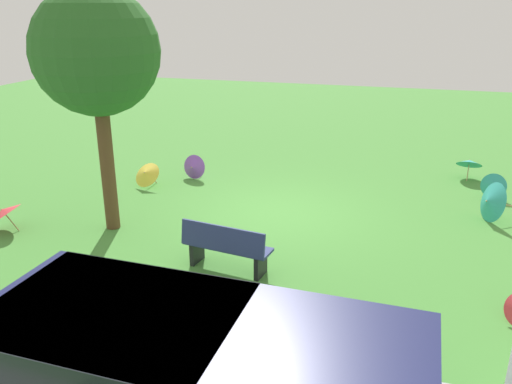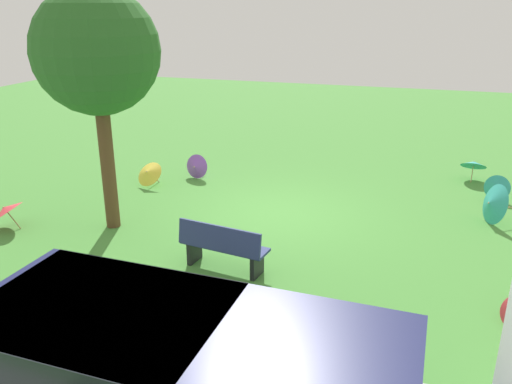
# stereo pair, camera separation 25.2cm
# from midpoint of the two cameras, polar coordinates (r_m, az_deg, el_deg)

# --- Properties ---
(ground) EXTENTS (40.00, 40.00, 0.00)m
(ground) POSITION_cam_midpoint_polar(r_m,az_deg,el_deg) (11.84, 1.43, -2.43)
(ground) COLOR #478C38
(van_dark) EXTENTS (4.65, 2.23, 1.53)m
(van_dark) POSITION_cam_midpoint_polar(r_m,az_deg,el_deg) (5.78, -9.27, -18.79)
(van_dark) COLOR #191E4C
(van_dark) RESTS_ON ground
(park_bench) EXTENTS (1.65, 0.71, 0.90)m
(park_bench) POSITION_cam_midpoint_polar(r_m,az_deg,el_deg) (9.26, -4.09, -5.97)
(park_bench) COLOR navy
(park_bench) RESTS_ON ground
(shade_tree) EXTENTS (2.45, 2.45, 4.86)m
(shade_tree) POSITION_cam_midpoint_polar(r_m,az_deg,el_deg) (10.74, -17.69, 14.18)
(shade_tree) COLOR brown
(shade_tree) RESTS_ON ground
(parasol_teal_0) EXTENTS (0.64, 0.57, 0.62)m
(parasol_teal_0) POSITION_cam_midpoint_polar(r_m,az_deg,el_deg) (13.89, 23.93, 0.59)
(parasol_teal_0) COLOR tan
(parasol_teal_0) RESTS_ON ground
(parasol_teal_1) EXTENTS (0.93, 0.96, 0.90)m
(parasol_teal_1) POSITION_cam_midpoint_polar(r_m,az_deg,el_deg) (12.35, 23.57, -0.97)
(parasol_teal_1) COLOR tan
(parasol_teal_1) RESTS_ON ground
(parasol_yellow_1) EXTENTS (0.82, 0.75, 0.66)m
(parasol_yellow_1) POSITION_cam_midpoint_polar(r_m,az_deg,el_deg) (13.77, -12.40, 1.95)
(parasol_yellow_1) COLOR tan
(parasol_yellow_1) RESTS_ON ground
(parasol_teal_2) EXTENTS (0.74, 0.73, 0.67)m
(parasol_teal_2) POSITION_cam_midpoint_polar(r_m,az_deg,el_deg) (15.17, 21.77, 3.00)
(parasol_teal_2) COLOR tan
(parasol_teal_2) RESTS_ON ground
(parasol_red_3) EXTENTS (0.83, 0.87, 0.68)m
(parasol_red_3) POSITION_cam_midpoint_polar(r_m,az_deg,el_deg) (12.09, -26.32, -1.96)
(parasol_red_3) COLOR tan
(parasol_red_3) RESTS_ON ground
(parasol_purple_1) EXTENTS (0.69, 0.65, 0.67)m
(parasol_purple_1) POSITION_cam_midpoint_polar(r_m,az_deg,el_deg) (14.21, -7.38, 2.70)
(parasol_purple_1) COLOR tan
(parasol_purple_1) RESTS_ON ground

